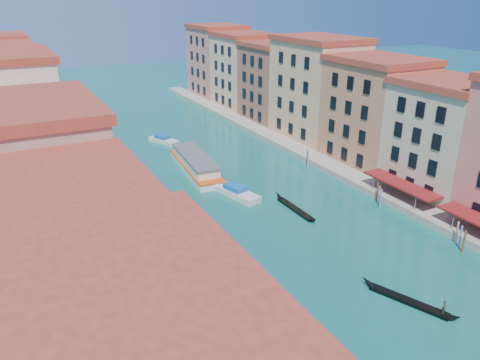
{
  "coord_description": "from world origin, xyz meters",
  "views": [
    {
      "loc": [
        -27.6,
        -6.03,
        29.0
      ],
      "look_at": [
        -0.54,
        46.18,
        5.3
      ],
      "focal_mm": 35.0,
      "sensor_mm": 36.0,
      "label": 1
    }
  ],
  "objects": [
    {
      "name": "right_bank_palazzos",
      "position": [
        30.0,
        65.0,
        9.75
      ],
      "size": [
        12.8,
        128.4,
        21.0
      ],
      "color": "brown",
      "rests_on": "ground"
    },
    {
      "name": "vaporetto_far",
      "position": [
        0.64,
        65.27,
        1.29
      ],
      "size": [
        6.23,
        19.57,
        2.86
      ],
      "rotation": [
        0.0,
        0.0,
        -0.1
      ],
      "color": "white",
      "rests_on": "ground"
    },
    {
      "name": "gondola_far",
      "position": [
        7.19,
        44.15,
        0.31
      ],
      "size": [
        1.0,
        10.57,
        1.5
      ],
      "rotation": [
        0.0,
        0.0,
        0.0
      ],
      "color": "black",
      "rests_on": "ground"
    },
    {
      "name": "motorboat_mid",
      "position": [
        2.08,
        52.24,
        0.65
      ],
      "size": [
        4.43,
        8.42,
        1.67
      ],
      "rotation": [
        0.0,
        0.0,
        0.25
      ],
      "color": "silver",
      "rests_on": "ground"
    },
    {
      "name": "vaporetto_near",
      "position": [
        -14.0,
        22.63,
        1.31
      ],
      "size": [
        5.73,
        19.85,
        2.92
      ],
      "rotation": [
        0.0,
        0.0,
        -0.07
      ],
      "color": "white",
      "rests_on": "ground"
    },
    {
      "name": "mooring_poles_right",
      "position": [
        19.1,
        28.8,
        1.3
      ],
      "size": [
        1.44,
        54.24,
        3.2
      ],
      "color": "brown",
      "rests_on": "ground"
    },
    {
      "name": "quay",
      "position": [
        22.0,
        65.0,
        0.5
      ],
      "size": [
        4.0,
        140.0,
        1.0
      ],
      "primitive_type": "cube",
      "color": "#ACA28B",
      "rests_on": "ground"
    },
    {
      "name": "motorboat_far",
      "position": [
        1.06,
        83.72,
        0.57
      ],
      "size": [
        4.97,
        7.34,
        1.46
      ],
      "rotation": [
        0.0,
        0.0,
        0.43
      ],
      "color": "silver",
      "rests_on": "ground"
    },
    {
      "name": "gondola_fore",
      "position": [
        5.32,
        20.74,
        0.35
      ],
      "size": [
        4.76,
        9.99,
        2.1
      ],
      "rotation": [
        0.0,
        0.0,
        0.39
      ],
      "color": "black",
      "rests_on": "ground"
    },
    {
      "name": "left_bank_palazzos",
      "position": [
        -26.0,
        64.68,
        9.71
      ],
      "size": [
        12.8,
        128.4,
        21.0
      ],
      "color": "#CBBB8B",
      "rests_on": "ground"
    }
  ]
}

